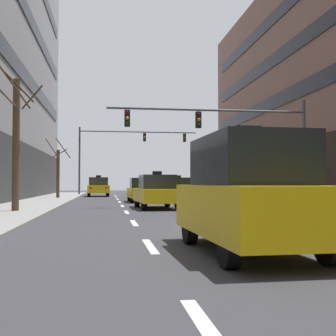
% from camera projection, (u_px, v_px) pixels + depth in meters
% --- Properties ---
extents(ground_plane, '(120.00, 120.00, 0.00)m').
position_uv_depth(ground_plane, '(251.00, 228.00, 11.99)').
color(ground_plane, '#38383D').
extents(lane_stripe_l1_s2, '(0.16, 2.00, 0.01)m').
position_uv_depth(lane_stripe_l1_s2, '(209.00, 332.00, 3.64)').
color(lane_stripe_l1_s2, silver).
rests_on(lane_stripe_l1_s2, ground).
extents(lane_stripe_l1_s3, '(0.16, 2.00, 0.01)m').
position_uv_depth(lane_stripe_l1_s3, '(150.00, 246.00, 8.59)').
color(lane_stripe_l1_s3, silver).
rests_on(lane_stripe_l1_s3, ground).
extents(lane_stripe_l1_s4, '(0.16, 2.00, 0.01)m').
position_uv_depth(lane_stripe_l1_s4, '(134.00, 223.00, 13.54)').
color(lane_stripe_l1_s4, silver).
rests_on(lane_stripe_l1_s4, ground).
extents(lane_stripe_l1_s5, '(0.16, 2.00, 0.01)m').
position_uv_depth(lane_stripe_l1_s5, '(127.00, 212.00, 18.48)').
color(lane_stripe_l1_s5, silver).
rests_on(lane_stripe_l1_s5, ground).
extents(lane_stripe_l1_s6, '(0.16, 2.00, 0.01)m').
position_uv_depth(lane_stripe_l1_s6, '(122.00, 206.00, 23.43)').
color(lane_stripe_l1_s6, silver).
rests_on(lane_stripe_l1_s6, ground).
extents(lane_stripe_l1_s7, '(0.16, 2.00, 0.01)m').
position_uv_depth(lane_stripe_l1_s7, '(120.00, 202.00, 28.38)').
color(lane_stripe_l1_s7, silver).
rests_on(lane_stripe_l1_s7, ground).
extents(lane_stripe_l1_s8, '(0.16, 2.00, 0.01)m').
position_uv_depth(lane_stripe_l1_s8, '(118.00, 199.00, 33.33)').
color(lane_stripe_l1_s8, silver).
rests_on(lane_stripe_l1_s8, ground).
extents(lane_stripe_l1_s9, '(0.16, 2.00, 0.01)m').
position_uv_depth(lane_stripe_l1_s9, '(116.00, 197.00, 38.28)').
color(lane_stripe_l1_s9, silver).
rests_on(lane_stripe_l1_s9, ground).
extents(lane_stripe_l1_s10, '(0.16, 2.00, 0.01)m').
position_uv_depth(lane_stripe_l1_s10, '(115.00, 195.00, 43.23)').
color(lane_stripe_l1_s10, silver).
rests_on(lane_stripe_l1_s10, ground).
extents(lane_stripe_l2_s3, '(0.16, 2.00, 0.01)m').
position_uv_depth(lane_stripe_l2_s3, '(298.00, 243.00, 9.02)').
color(lane_stripe_l2_s3, silver).
rests_on(lane_stripe_l2_s3, ground).
extents(lane_stripe_l2_s4, '(0.16, 2.00, 0.01)m').
position_uv_depth(lane_stripe_l2_s4, '(230.00, 222.00, 13.96)').
color(lane_stripe_l2_s4, silver).
rests_on(lane_stripe_l2_s4, ground).
extents(lane_stripe_l2_s5, '(0.16, 2.00, 0.01)m').
position_uv_depth(lane_stripe_l2_s5, '(198.00, 211.00, 18.91)').
color(lane_stripe_l2_s5, silver).
rests_on(lane_stripe_l2_s5, ground).
extents(lane_stripe_l2_s6, '(0.16, 2.00, 0.01)m').
position_uv_depth(lane_stripe_l2_s6, '(179.00, 206.00, 23.86)').
color(lane_stripe_l2_s6, silver).
rests_on(lane_stripe_l2_s6, ground).
extents(lane_stripe_l2_s7, '(0.16, 2.00, 0.01)m').
position_uv_depth(lane_stripe_l2_s7, '(166.00, 202.00, 28.81)').
color(lane_stripe_l2_s7, silver).
rests_on(lane_stripe_l2_s7, ground).
extents(lane_stripe_l2_s8, '(0.16, 2.00, 0.01)m').
position_uv_depth(lane_stripe_l2_s8, '(158.00, 199.00, 33.76)').
color(lane_stripe_l2_s8, silver).
rests_on(lane_stripe_l2_s8, ground).
extents(lane_stripe_l2_s9, '(0.16, 2.00, 0.01)m').
position_uv_depth(lane_stripe_l2_s9, '(151.00, 197.00, 38.71)').
color(lane_stripe_l2_s9, silver).
rests_on(lane_stripe_l2_s9, ground).
extents(lane_stripe_l2_s10, '(0.16, 2.00, 0.01)m').
position_uv_depth(lane_stripe_l2_s10, '(146.00, 195.00, 43.65)').
color(lane_stripe_l2_s10, silver).
rests_on(lane_stripe_l2_s10, ground).
extents(lane_stripe_l3_s4, '(0.16, 2.00, 0.01)m').
position_uv_depth(lane_stripe_l3_s4, '(321.00, 220.00, 14.39)').
color(lane_stripe_l3_s4, silver).
rests_on(lane_stripe_l3_s4, ground).
extents(lane_stripe_l3_s5, '(0.16, 2.00, 0.01)m').
position_uv_depth(lane_stripe_l3_s5, '(266.00, 211.00, 19.34)').
color(lane_stripe_l3_s5, silver).
rests_on(lane_stripe_l3_s5, ground).
extents(lane_stripe_l3_s6, '(0.16, 2.00, 0.01)m').
position_uv_depth(lane_stripe_l3_s6, '(233.00, 205.00, 24.29)').
color(lane_stripe_l3_s6, silver).
rests_on(lane_stripe_l3_s6, ground).
extents(lane_stripe_l3_s7, '(0.16, 2.00, 0.01)m').
position_uv_depth(lane_stripe_l3_s7, '(212.00, 201.00, 29.24)').
color(lane_stripe_l3_s7, silver).
rests_on(lane_stripe_l3_s7, ground).
extents(lane_stripe_l3_s8, '(0.16, 2.00, 0.01)m').
position_uv_depth(lane_stripe_l3_s8, '(197.00, 199.00, 34.19)').
color(lane_stripe_l3_s8, silver).
rests_on(lane_stripe_l3_s8, ground).
extents(lane_stripe_l3_s9, '(0.16, 2.00, 0.01)m').
position_uv_depth(lane_stripe_l3_s9, '(185.00, 197.00, 39.13)').
color(lane_stripe_l3_s9, silver).
rests_on(lane_stripe_l3_s9, ground).
extents(lane_stripe_l3_s10, '(0.16, 2.00, 0.01)m').
position_uv_depth(lane_stripe_l3_s10, '(176.00, 195.00, 44.08)').
color(lane_stripe_l3_s10, silver).
rests_on(lane_stripe_l3_s10, ground).
extents(taxi_driving_0, '(2.05, 4.68, 1.93)m').
position_uv_depth(taxi_driving_0, '(98.00, 187.00, 40.27)').
color(taxi_driving_0, black).
rests_on(taxi_driving_0, ground).
extents(taxi_driving_1, '(1.80, 4.17, 1.72)m').
position_uv_depth(taxi_driving_1, '(142.00, 190.00, 28.33)').
color(taxi_driving_1, black).
rests_on(taxi_driving_1, ground).
extents(taxi_driving_2, '(1.92, 4.35, 2.26)m').
position_uv_depth(taxi_driving_2, '(249.00, 194.00, 7.79)').
color(taxi_driving_2, black).
rests_on(taxi_driving_2, ground).
extents(taxi_driving_3, '(1.84, 4.37, 1.82)m').
position_uv_depth(taxi_driving_3, '(178.00, 188.00, 33.88)').
color(taxi_driving_3, black).
rests_on(taxi_driving_3, ground).
extents(taxi_driving_4, '(2.02, 4.41, 1.80)m').
position_uv_depth(taxi_driving_4, '(157.00, 192.00, 21.16)').
color(taxi_driving_4, black).
rests_on(taxi_driving_4, ground).
extents(traffic_signal_0, '(10.57, 0.35, 5.56)m').
position_uv_depth(traffic_signal_0, '(232.00, 129.00, 22.86)').
color(traffic_signal_0, '#4C4C51').
rests_on(traffic_signal_0, sidewalk_right).
extents(traffic_signal_1, '(11.71, 0.34, 6.58)m').
position_uv_depth(traffic_signal_1, '(122.00, 145.00, 43.49)').
color(traffic_signal_1, '#4C4C51').
rests_on(traffic_signal_1, sidewalk_left).
extents(street_tree_0, '(1.87, 1.59, 4.39)m').
position_uv_depth(street_tree_0, '(58.00, 171.00, 32.56)').
color(street_tree_0, '#4C3823').
rests_on(street_tree_0, sidewalk_left).
extents(street_tree_1, '(1.71, 1.74, 4.32)m').
position_uv_depth(street_tree_1, '(246.00, 172.00, 36.14)').
color(street_tree_1, '#4C3823').
rests_on(street_tree_1, sidewalk_right).
extents(street_tree_3, '(2.14, 2.15, 5.76)m').
position_uv_depth(street_tree_3, '(16.00, 140.00, 17.36)').
color(street_tree_3, '#4C3823').
rests_on(street_tree_3, sidewalk_left).
extents(pedestrian_0, '(0.52, 0.28, 1.67)m').
position_uv_depth(pedestrian_0, '(300.00, 185.00, 27.01)').
color(pedestrian_0, brown).
rests_on(pedestrian_0, sidewalk_right).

